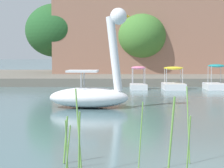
{
  "coord_description": "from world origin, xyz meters",
  "views": [
    {
      "loc": [
        -2.04,
        -7.77,
        2.06
      ],
      "look_at": [
        -2.18,
        13.14,
        0.73
      ],
      "focal_mm": 70.34,
      "sensor_mm": 36.0,
      "label": 1
    }
  ],
  "objects_px": {
    "swan_boat": "(93,89)",
    "tree_broadleaf_right": "(141,36)",
    "pedal_boat_pink": "(138,82)",
    "pedal_boat_yellow": "(173,82)",
    "tree_broadleaf_behind_dock": "(56,30)",
    "pedal_boat_teal": "(216,82)"
  },
  "relations": [
    {
      "from": "swan_boat",
      "to": "pedal_boat_yellow",
      "type": "relative_size",
      "value": 1.83
    },
    {
      "from": "pedal_boat_pink",
      "to": "pedal_boat_teal",
      "type": "relative_size",
      "value": 0.8
    },
    {
      "from": "tree_broadleaf_right",
      "to": "pedal_boat_yellow",
      "type": "bearing_deg",
      "value": -82.46
    },
    {
      "from": "pedal_boat_yellow",
      "to": "swan_boat",
      "type": "bearing_deg",
      "value": -114.93
    },
    {
      "from": "pedal_boat_yellow",
      "to": "pedal_boat_teal",
      "type": "relative_size",
      "value": 1.0
    },
    {
      "from": "swan_boat",
      "to": "tree_broadleaf_behind_dock",
      "type": "distance_m",
      "value": 22.56
    },
    {
      "from": "pedal_boat_teal",
      "to": "tree_broadleaf_behind_dock",
      "type": "distance_m",
      "value": 17.13
    },
    {
      "from": "tree_broadleaf_behind_dock",
      "to": "tree_broadleaf_right",
      "type": "xyz_separation_m",
      "value": [
        7.53,
        -1.57,
        -0.6
      ]
    },
    {
      "from": "pedal_boat_yellow",
      "to": "tree_broadleaf_right",
      "type": "bearing_deg",
      "value": 97.54
    },
    {
      "from": "tree_broadleaf_behind_dock",
      "to": "swan_boat",
      "type": "bearing_deg",
      "value": -78.66
    },
    {
      "from": "swan_boat",
      "to": "pedal_boat_teal",
      "type": "height_order",
      "value": "swan_boat"
    },
    {
      "from": "swan_boat",
      "to": "pedal_boat_pink",
      "type": "relative_size",
      "value": 2.28
    },
    {
      "from": "pedal_boat_pink",
      "to": "tree_broadleaf_right",
      "type": "relative_size",
      "value": 0.29
    },
    {
      "from": "swan_boat",
      "to": "tree_broadleaf_right",
      "type": "xyz_separation_m",
      "value": [
        3.14,
        20.27,
        2.99
      ]
    },
    {
      "from": "pedal_boat_pink",
      "to": "pedal_boat_yellow",
      "type": "xyz_separation_m",
      "value": [
        2.18,
        -0.08,
        -0.04
      ]
    },
    {
      "from": "tree_broadleaf_right",
      "to": "tree_broadleaf_behind_dock",
      "type": "bearing_deg",
      "value": 168.21
    },
    {
      "from": "pedal_boat_teal",
      "to": "pedal_boat_pink",
      "type": "bearing_deg",
      "value": -180.0
    },
    {
      "from": "swan_boat",
      "to": "pedal_boat_pink",
      "type": "xyz_separation_m",
      "value": [
        2.36,
        9.84,
        -0.3
      ]
    },
    {
      "from": "tree_broadleaf_right",
      "to": "swan_boat",
      "type": "bearing_deg",
      "value": -98.82
    },
    {
      "from": "pedal_boat_teal",
      "to": "tree_broadleaf_behind_dock",
      "type": "height_order",
      "value": "tree_broadleaf_behind_dock"
    },
    {
      "from": "pedal_boat_pink",
      "to": "pedal_boat_yellow",
      "type": "relative_size",
      "value": 0.8
    },
    {
      "from": "swan_boat",
      "to": "tree_broadleaf_right",
      "type": "bearing_deg",
      "value": 81.18
    }
  ]
}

